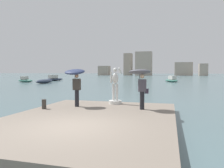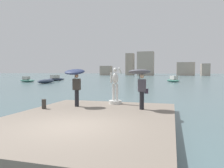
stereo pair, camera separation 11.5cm
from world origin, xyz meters
name	(u,v)px [view 1 (the left image)]	position (x,y,z in m)	size (l,w,h in m)	color
ground_plane	(155,82)	(0.00, 40.00, 0.00)	(400.00, 400.00, 0.00)	#4C666B
pier	(90,121)	(0.00, 1.59, 0.20)	(6.84, 9.18, 0.40)	slate
statue_white_figure	(115,91)	(0.14, 5.34, 1.15)	(0.73, 0.93, 2.10)	silver
onlooker_left	(75,77)	(-1.68, 3.89, 1.98)	(1.09, 1.11, 2.05)	black
onlooker_right	(141,77)	(1.78, 3.88, 1.97)	(1.29, 1.31, 2.00)	black
mooring_bollard	(44,104)	(-2.87, 2.76, 0.64)	(0.22, 0.22, 0.47)	#38332D
boat_near	(44,81)	(-20.18, 30.28, 0.38)	(1.61, 5.17, 0.77)	#2D384C
boat_mid	(54,79)	(-24.31, 41.01, 0.51)	(3.19, 5.50, 1.42)	#2D384C
boat_far	(25,80)	(-26.32, 32.75, 0.45)	(3.95, 1.80, 1.23)	#336B5B
boat_leftward	(172,80)	(3.42, 41.65, 0.47)	(3.52, 4.02, 1.34)	#336B5B
distant_skyline	(163,66)	(-0.86, 120.28, 5.19)	(78.60, 12.13, 13.35)	gray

